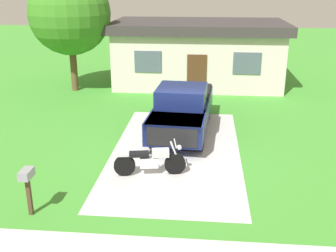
# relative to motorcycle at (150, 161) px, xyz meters

# --- Properties ---
(ground_plane) EXTENTS (80.00, 80.00, 0.00)m
(ground_plane) POSITION_rel_motorcycle_xyz_m (0.65, 1.88, -0.47)
(ground_plane) COLOR #429531
(driveway_pad) EXTENTS (4.42, 8.68, 0.01)m
(driveway_pad) POSITION_rel_motorcycle_xyz_m (0.65, 1.88, -0.47)
(driveway_pad) COLOR beige
(driveway_pad) RESTS_ON ground
(motorcycle) EXTENTS (2.20, 0.75, 1.09)m
(motorcycle) POSITION_rel_motorcycle_xyz_m (0.00, 0.00, 0.00)
(motorcycle) COLOR black
(motorcycle) RESTS_ON ground
(pickup_truck) EXTENTS (2.38, 5.74, 1.90)m
(pickup_truck) POSITION_rel_motorcycle_xyz_m (0.75, 4.00, 0.48)
(pickup_truck) COLOR black
(pickup_truck) RESTS_ON ground
(mailbox) EXTENTS (0.26, 0.48, 1.26)m
(mailbox) POSITION_rel_motorcycle_xyz_m (-2.75, -2.53, 0.51)
(mailbox) COLOR #4C3823
(mailbox) RESTS_ON ground
(shade_tree) EXTENTS (4.20, 4.20, 6.13)m
(shade_tree) POSITION_rel_motorcycle_xyz_m (-5.44, 9.78, 3.54)
(shade_tree) COLOR brown
(shade_tree) RESTS_ON ground
(neighbor_house) EXTENTS (9.60, 5.60, 3.50)m
(neighbor_house) POSITION_rel_motorcycle_xyz_m (1.14, 11.95, 1.32)
(neighbor_house) COLOR beige
(neighbor_house) RESTS_ON ground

